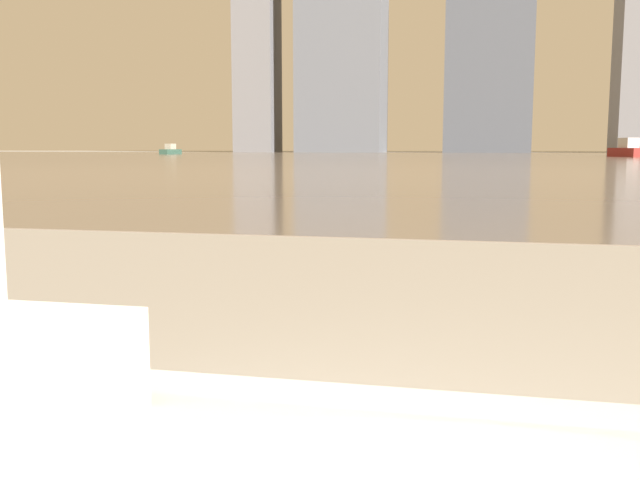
% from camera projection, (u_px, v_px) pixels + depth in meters
% --- Properties ---
extents(towel_stack, '(0.29, 0.18, 0.16)m').
position_uv_depth(towel_stack, '(33.00, 369.00, 1.05)').
color(towel_stack, silver).
rests_on(towel_stack, bathtub).
extents(harbor_water, '(180.00, 110.00, 0.01)m').
position_uv_depth(harbor_water, '(474.00, 158.00, 60.35)').
color(harbor_water, gray).
rests_on(harbor_water, ground_plane).
extents(harbor_boat_1, '(3.04, 4.94, 1.75)m').
position_uv_depth(harbor_boat_1, '(628.00, 150.00, 66.32)').
color(harbor_boat_1, maroon).
rests_on(harbor_boat_1, harbor_water).
extents(harbor_boat_2, '(1.60, 3.60, 1.31)m').
position_uv_depth(harbor_boat_2, '(170.00, 150.00, 89.72)').
color(harbor_boat_2, '#335647').
rests_on(harbor_boat_2, harbor_water).
extents(skyline_tower_2, '(13.50, 6.48, 29.28)m').
position_uv_depth(skyline_tower_2, '(489.00, 59.00, 112.32)').
color(skyline_tower_2, '#4C515B').
rests_on(skyline_tower_2, ground_plane).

